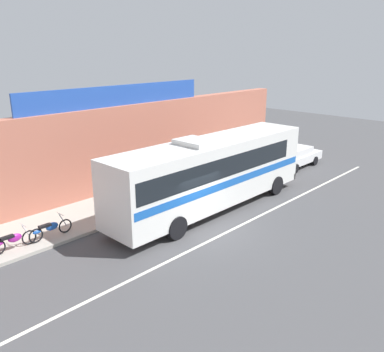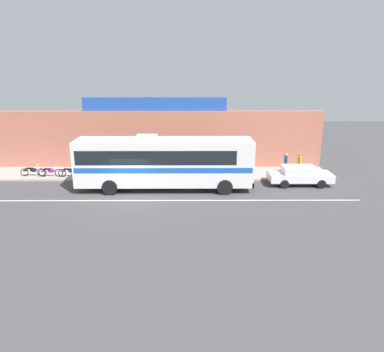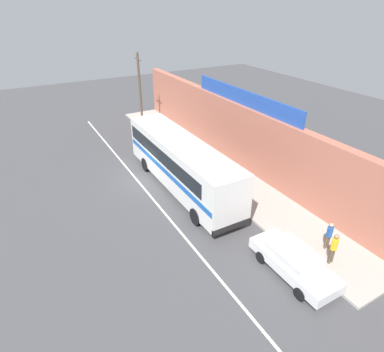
{
  "view_description": "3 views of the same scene",
  "coord_description": "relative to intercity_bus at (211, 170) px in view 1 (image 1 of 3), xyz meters",
  "views": [
    {
      "loc": [
        -12.32,
        -11.02,
        7.82
      ],
      "look_at": [
        1.14,
        1.85,
        1.93
      ],
      "focal_mm": 37.9,
      "sensor_mm": 36.0,
      "label": 1
    },
    {
      "loc": [
        4.01,
        -22.9,
        8.24
      ],
      "look_at": [
        4.14,
        1.23,
        1.04
      ],
      "focal_mm": 34.17,
      "sensor_mm": 36.0,
      "label": 2
    },
    {
      "loc": [
        19.62,
        -7.35,
        11.7
      ],
      "look_at": [
        2.98,
        1.99,
        1.17
      ],
      "focal_mm": 30.23,
      "sensor_mm": 36.0,
      "label": 3
    }
  ],
  "objects": [
    {
      "name": "parked_car",
      "position": [
        9.82,
        0.93,
        -1.33
      ],
      "size": [
        4.53,
        1.87,
        1.37
      ],
      "color": "silver",
      "rests_on": "ground_plane"
    },
    {
      "name": "pedestrian_near_shop",
      "position": [
        10.35,
        2.99,
        -0.9
      ],
      "size": [
        0.3,
        0.48,
        1.75
      ],
      "color": "brown",
      "rests_on": "sidewalk_slab"
    },
    {
      "name": "pedestrian_far_left",
      "position": [
        0.7,
        2.91,
        -1.0
      ],
      "size": [
        0.3,
        0.48,
        1.6
      ],
      "color": "black",
      "rests_on": "sidewalk_slab"
    },
    {
      "name": "storefront_billboard",
      "position": [
        -1.05,
        5.81,
        3.28
      ],
      "size": [
        11.8,
        0.12,
        1.1
      ],
      "primitive_type": "cube",
      "color": "#234CAD",
      "rests_on": "storefront_facade"
    },
    {
      "name": "sidewalk_slab",
      "position": [
        -2.16,
        3.66,
        -2.0
      ],
      "size": [
        30.0,
        3.6,
        0.14
      ],
      "primitive_type": "cube",
      "color": "#A8A399",
      "rests_on": "ground_plane"
    },
    {
      "name": "motorcycle_blue",
      "position": [
        -8.91,
        2.6,
        -1.5
      ],
      "size": [
        1.88,
        0.56,
        0.94
      ],
      "color": "black",
      "rests_on": "sidewalk_slab"
    },
    {
      "name": "ground_plane",
      "position": [
        -2.16,
        -1.54,
        -2.07
      ],
      "size": [
        70.0,
        70.0,
        0.0
      ],
      "primitive_type": "plane",
      "color": "#444447"
    },
    {
      "name": "road_center_stripe",
      "position": [
        -2.16,
        -2.34,
        -2.06
      ],
      "size": [
        30.0,
        0.14,
        0.01
      ],
      "primitive_type": "cube",
      "color": "silver",
      "rests_on": "ground_plane"
    },
    {
      "name": "intercity_bus",
      "position": [
        0.0,
        0.0,
        0.0
      ],
      "size": [
        12.09,
        2.65,
        3.78
      ],
      "color": "silver",
      "rests_on": "ground_plane"
    },
    {
      "name": "motorcycle_black",
      "position": [
        -7.36,
        2.55,
        -1.5
      ],
      "size": [
        1.95,
        0.56,
        0.94
      ],
      "color": "black",
      "rests_on": "sidewalk_slab"
    },
    {
      "name": "storefront_facade",
      "position": [
        -2.16,
        5.81,
        0.33
      ],
      "size": [
        30.0,
        0.7,
        4.8
      ],
      "primitive_type": "cube",
      "color": "#B26651",
      "rests_on": "ground_plane"
    },
    {
      "name": "pedestrian_by_curb",
      "position": [
        9.49,
        3.7,
        -1.01
      ],
      "size": [
        0.3,
        0.48,
        1.58
      ],
      "color": "brown",
      "rests_on": "sidewalk_slab"
    }
  ]
}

